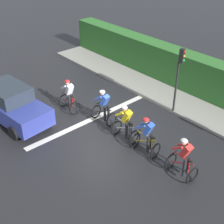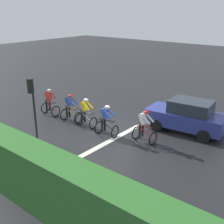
# 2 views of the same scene
# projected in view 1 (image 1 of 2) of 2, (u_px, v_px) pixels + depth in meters

# --- Properties ---
(ground_plane) EXTENTS (80.00, 80.00, 0.00)m
(ground_plane) POSITION_uv_depth(u_px,v_px,m) (101.00, 126.00, 14.49)
(ground_plane) COLOR black
(sidewalk_kerb) EXTENTS (2.80, 22.01, 0.12)m
(sidewalk_kerb) POSITION_uv_depth(u_px,v_px,m) (198.00, 107.00, 15.87)
(sidewalk_kerb) COLOR gray
(sidewalk_kerb) RESTS_ON ground
(stone_wall_low) EXTENTS (0.44, 22.01, 0.61)m
(stone_wall_low) POSITION_uv_depth(u_px,v_px,m) (209.00, 97.00, 16.25)
(stone_wall_low) COLOR tan
(stone_wall_low) RESTS_ON ground
(hedge_wall) EXTENTS (1.10, 22.01, 2.07)m
(hedge_wall) POSITION_uv_depth(u_px,v_px,m) (215.00, 82.00, 16.03)
(hedge_wall) COLOR #2D6628
(hedge_wall) RESTS_ON ground
(road_marking_stop_line) EXTENTS (7.00, 0.30, 0.01)m
(road_marking_stop_line) POSITION_uv_depth(u_px,v_px,m) (91.00, 119.00, 14.96)
(road_marking_stop_line) COLOR silver
(road_marking_stop_line) RESTS_ON ground
(cyclist_lead) EXTENTS (0.71, 1.10, 1.66)m
(cyclist_lead) POSITION_uv_depth(u_px,v_px,m) (184.00, 159.00, 11.27)
(cyclist_lead) COLOR black
(cyclist_lead) RESTS_ON ground
(cyclist_second) EXTENTS (0.81, 1.16, 1.66)m
(cyclist_second) POSITION_uv_depth(u_px,v_px,m) (147.00, 137.00, 12.43)
(cyclist_second) COLOR black
(cyclist_second) RESTS_ON ground
(cyclist_mid) EXTENTS (0.74, 1.11, 1.66)m
(cyclist_mid) POSITION_uv_depth(u_px,v_px,m) (126.00, 124.00, 13.21)
(cyclist_mid) COLOR black
(cyclist_mid) RESTS_ON ground
(cyclist_fourth) EXTENTS (0.78, 1.14, 1.66)m
(cyclist_fourth) POSITION_uv_depth(u_px,v_px,m) (104.00, 108.00, 14.36)
(cyclist_fourth) COLOR black
(cyclist_fourth) RESTS_ON ground
(cyclist_trailing) EXTENTS (0.72, 1.11, 1.66)m
(cyclist_trailing) POSITION_uv_depth(u_px,v_px,m) (69.00, 97.00, 15.25)
(cyclist_trailing) COLOR black
(cyclist_trailing) RESTS_ON ground
(car_navy) EXTENTS (2.21, 4.26, 1.76)m
(car_navy) POSITION_uv_depth(u_px,v_px,m) (12.00, 104.00, 14.48)
(car_navy) COLOR navy
(car_navy) RESTS_ON ground
(traffic_light_near_crossing) EXTENTS (0.24, 0.31, 3.34)m
(traffic_light_near_crossing) POSITION_uv_depth(u_px,v_px,m) (179.00, 72.00, 14.30)
(traffic_light_near_crossing) COLOR black
(traffic_light_near_crossing) RESTS_ON ground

